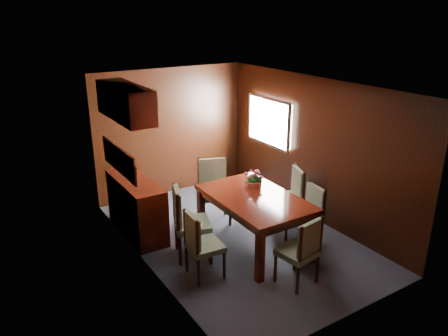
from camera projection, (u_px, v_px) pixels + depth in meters
ground at (237, 237)px, 6.89m from camera, size 4.50×4.50×0.00m
room_shell at (220, 134)px, 6.54m from camera, size 3.06×4.52×2.41m
sideboard at (136, 207)px, 6.90m from camera, size 0.48×1.40×0.90m
dining_table at (255, 204)px, 6.42m from camera, size 1.11×1.75×0.82m
chair_left_near at (200, 242)px, 5.72m from camera, size 0.46×0.48×0.95m
chair_left_far at (186, 219)px, 6.18m from camera, size 0.64×0.65×1.08m
chair_right_near at (309, 212)px, 6.56m from camera, size 0.48×0.50×0.94m
chair_right_far at (291, 193)px, 7.15m from camera, size 0.59×0.60×0.99m
chair_head at (302, 248)px, 5.54m from camera, size 0.52×0.50×0.96m
chair_foot at (214, 187)px, 7.29m from camera, size 0.65×0.64×1.08m
flower_centerpiece at (254, 178)px, 6.73m from camera, size 0.27×0.27×0.27m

